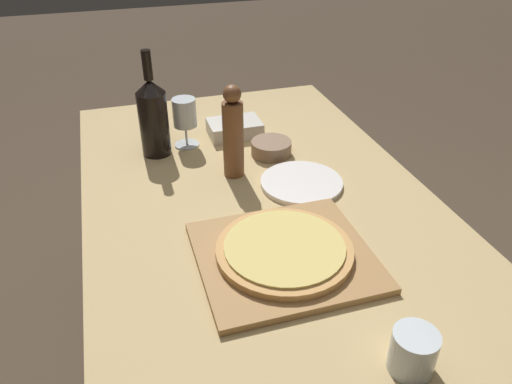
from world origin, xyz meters
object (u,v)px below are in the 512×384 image
Objects in this scene: pizza at (284,249)px; wine_glass at (185,115)px; wine_bottle at (153,116)px; small_bowl at (271,148)px; pepper_mill at (233,134)px.

wine_glass is at bearing 99.90° from pizza.
small_bowl is (0.34, -0.11, -0.10)m from wine_bottle.
pepper_mill reaches higher than wine_glass.
small_bowl is (0.14, 0.08, -0.11)m from pepper_mill.
pizza is 0.51m from small_bowl.
small_bowl is at bearing -29.76° from wine_glass.
pepper_mill is (-0.01, 0.41, 0.10)m from pizza.
wine_bottle is at bearing 109.08° from pizza.
pizza is 1.14× the size of pepper_mill.
pizza is 0.64m from wine_glass.
pepper_mill is at bearing -149.40° from small_bowl.
wine_bottle reaches higher than small_bowl.
small_bowl reaches higher than pizza.
pizza is at bearing -80.10° from wine_glass.
wine_bottle is 2.60× the size of small_bowl.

